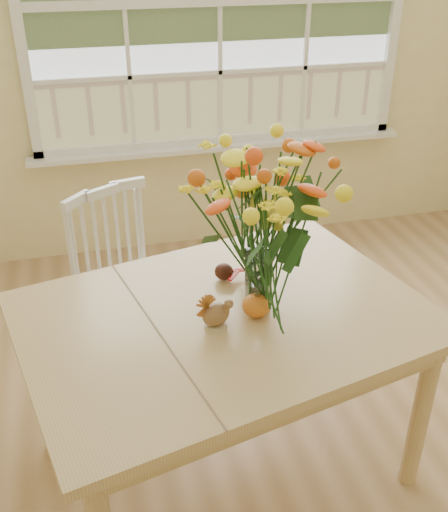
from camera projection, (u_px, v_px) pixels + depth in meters
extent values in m
cube|color=#A78051|center=(355.00, 496.00, 2.34)|extent=(4.00, 4.50, 0.01)
cube|color=beige|center=(218.00, 37.00, 3.58)|extent=(4.00, 0.02, 2.70)
cube|color=silver|center=(219.00, 1.00, 3.47)|extent=(2.20, 0.00, 1.60)
cube|color=white|center=(221.00, 146.00, 3.84)|extent=(2.42, 0.12, 0.03)
cube|color=tan|center=(225.00, 317.00, 2.12)|extent=(1.59, 1.29, 0.04)
cube|color=tan|center=(225.00, 333.00, 2.16)|extent=(1.45, 1.15, 0.10)
cylinder|color=tan|center=(42.00, 382.00, 2.38)|extent=(0.07, 0.07, 0.71)
cylinder|color=tan|center=(421.00, 413.00, 2.23)|extent=(0.07, 0.07, 0.71)
cylinder|color=tan|center=(299.00, 304.00, 2.87)|extent=(0.07, 0.07, 0.71)
cube|color=white|center=(132.00, 297.00, 2.78)|extent=(0.56, 0.56, 0.05)
cube|color=white|center=(108.00, 240.00, 2.77)|extent=(0.39, 0.24, 0.48)
cylinder|color=white|center=(127.00, 366.00, 2.70)|extent=(0.03, 0.03, 0.41)
cylinder|color=white|center=(89.00, 336.00, 2.89)|extent=(0.03, 0.03, 0.41)
cylinder|color=white|center=(182.00, 336.00, 2.89)|extent=(0.03, 0.03, 0.41)
cylinder|color=white|center=(144.00, 310.00, 3.09)|extent=(0.03, 0.03, 0.41)
cylinder|color=white|center=(258.00, 277.00, 2.12)|extent=(0.10, 0.10, 0.22)
ellipsoid|color=#C85217|center=(256.00, 306.00, 2.08)|extent=(0.10, 0.10, 0.08)
cylinder|color=#CCB78C|center=(216.00, 325.00, 2.04)|extent=(0.08, 0.08, 0.01)
ellipsoid|color=brown|center=(216.00, 314.00, 2.02)|extent=(0.12, 0.10, 0.08)
ellipsoid|color=#38160F|center=(224.00, 272.00, 2.29)|extent=(0.07, 0.07, 0.06)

